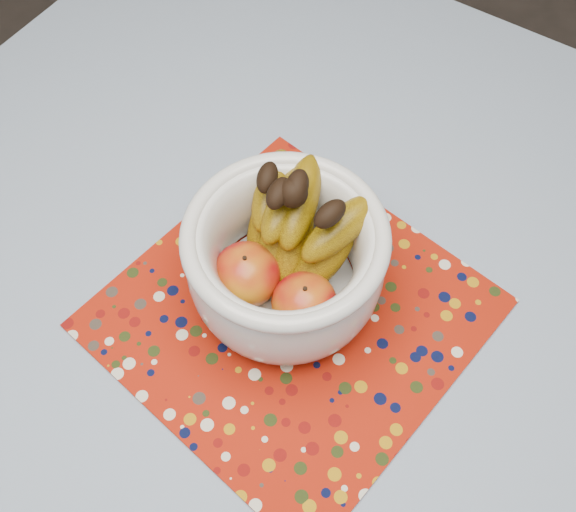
{
  "coord_description": "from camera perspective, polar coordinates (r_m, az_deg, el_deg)",
  "views": [
    {
      "loc": [
        0.17,
        -0.27,
        1.5
      ],
      "look_at": [
        -0.04,
        0.05,
        0.84
      ],
      "focal_mm": 42.0,
      "sensor_mm": 36.0,
      "label": 1
    }
  ],
  "objects": [
    {
      "name": "placemat",
      "position": [
        0.82,
        0.34,
        -4.85
      ],
      "size": [
        0.45,
        0.45,
        0.0
      ],
      "primitive_type": "cube",
      "rotation": [
        0.0,
        0.0,
        -0.14
      ],
      "color": "#9A1808",
      "rests_on": "tablecloth"
    },
    {
      "name": "tablecloth",
      "position": [
        0.81,
        0.39,
        -7.32
      ],
      "size": [
        1.32,
        1.32,
        0.01
      ],
      "primitive_type": "cube",
      "color": "slate",
      "rests_on": "table"
    },
    {
      "name": "fruit_bowl",
      "position": [
        0.76,
        -0.11,
        0.58
      ],
      "size": [
        0.23,
        0.24,
        0.18
      ],
      "color": "silver",
      "rests_on": "placemat"
    },
    {
      "name": "table",
      "position": [
        0.89,
        0.36,
        -9.43
      ],
      "size": [
        1.2,
        1.2,
        0.75
      ],
      "color": "brown",
      "rests_on": "ground"
    }
  ]
}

